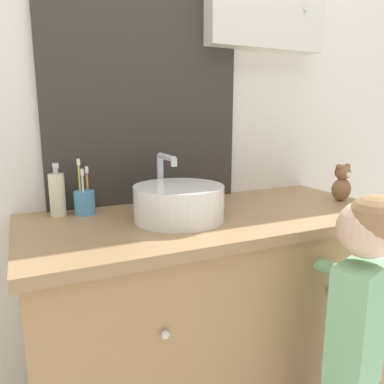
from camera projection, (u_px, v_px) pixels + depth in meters
The scene contains 7 objects.
wall_back at pixel (182, 89), 1.55m from camera, with size 3.20×0.18×2.50m.
vanity_counter at pixel (212, 319), 1.43m from camera, with size 1.33×0.60×0.84m.
sink_basin at pixel (179, 202), 1.27m from camera, with size 0.31×0.36×0.21m.
toothbrush_holder at pixel (84, 201), 1.34m from camera, with size 0.07×0.07×0.20m.
soap_dispenser at pixel (57, 194), 1.31m from camera, with size 0.05×0.05×0.19m.
child_figure at pixel (357, 321), 1.09m from camera, with size 0.22×0.47×0.98m.
teddy_bear at pixel (342, 183), 1.54m from camera, with size 0.08×0.07×0.15m.
Camera 1 is at (-0.62, -0.85, 1.19)m, focal length 35.00 mm.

